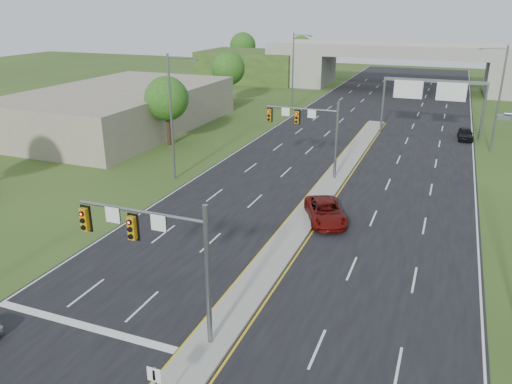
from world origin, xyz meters
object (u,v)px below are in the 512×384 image
object	(u,v)px
signal_mast_near	(161,246)
signal_mast_far	(312,126)
keep_right_sign	(155,383)
overpass	(404,70)
car_far_a	(326,211)
car_far_c	(466,134)
sign_gantry	(432,92)

from	to	relation	value
signal_mast_near	signal_mast_far	distance (m)	25.00
signal_mast_near	keep_right_sign	distance (m)	5.94
keep_right_sign	overpass	world-z (taller)	overpass
car_far_a	car_far_c	xyz separation A→B (m)	(9.45, 28.87, -0.06)
sign_gantry	overpass	distance (m)	35.75
car_far_a	car_far_c	world-z (taller)	car_far_a
signal_mast_near	overpass	size ratio (longest dim) A/B	0.09
keep_right_sign	car_far_a	bearing A→B (deg)	85.76
car_far_a	car_far_c	size ratio (longest dim) A/B	1.34
overpass	car_far_a	bearing A→B (deg)	-88.66
car_far_c	keep_right_sign	bearing A→B (deg)	-105.22
signal_mast_far	keep_right_sign	distance (m)	29.71
signal_mast_far	overpass	world-z (taller)	overpass
sign_gantry	overpass	size ratio (longest dim) A/B	0.14
car_far_c	car_far_a	bearing A→B (deg)	-110.78
car_far_a	car_far_c	bearing A→B (deg)	47.46
keep_right_sign	overpass	size ratio (longest dim) A/B	0.03
sign_gantry	car_far_c	world-z (taller)	sign_gantry
signal_mast_near	overpass	bearing A→B (deg)	88.38
signal_mast_near	signal_mast_far	world-z (taller)	same
keep_right_sign	sign_gantry	world-z (taller)	sign_gantry
sign_gantry	car_far_a	xyz separation A→B (m)	(-5.18, -29.20, -4.47)
car_far_c	sign_gantry	bearing A→B (deg)	172.99
signal_mast_near	car_far_c	bearing A→B (deg)	73.52
signal_mast_far	keep_right_sign	size ratio (longest dim) A/B	3.18
keep_right_sign	signal_mast_near	bearing A→B (deg)	116.94
signal_mast_near	car_far_c	world-z (taller)	signal_mast_near
sign_gantry	car_far_c	distance (m)	6.24
signal_mast_near	keep_right_sign	world-z (taller)	signal_mast_near
signal_mast_far	sign_gantry	size ratio (longest dim) A/B	0.60
sign_gantry	keep_right_sign	bearing A→B (deg)	-97.70
signal_mast_far	keep_right_sign	bearing A→B (deg)	-85.61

